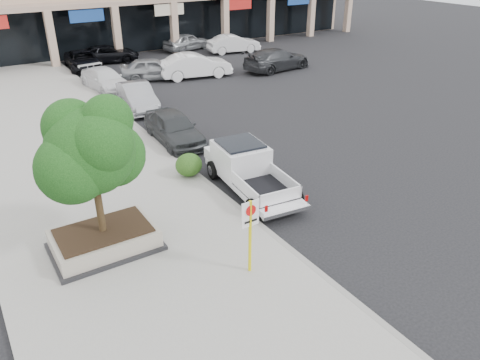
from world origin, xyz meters
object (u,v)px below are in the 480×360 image
at_px(curb_car_a, 174,128).
at_px(curb_car_b, 137,97).
at_px(pickup_truck, 252,172).
at_px(curb_car_d, 83,60).
at_px(lot_car_e, 187,42).
at_px(lot_car_c, 277,59).
at_px(lot_car_f, 234,44).
at_px(lot_car_b, 195,66).
at_px(no_parking_sign, 250,227).
at_px(planter_tree, 94,149).
at_px(lot_car_d, 108,54).
at_px(curb_car_c, 105,80).
at_px(lot_car_a, 153,69).
at_px(planter, 105,239).

height_order(curb_car_a, curb_car_b, curb_car_a).
xyz_separation_m(pickup_truck, curb_car_d, (0.01, 22.78, -0.16)).
relative_size(curb_car_a, lot_car_e, 1.01).
bearing_deg(pickup_truck, curb_car_a, 99.71).
xyz_separation_m(lot_car_c, lot_car_f, (0.52, 7.00, -0.05)).
bearing_deg(curb_car_b, lot_car_b, 43.81).
height_order(no_parking_sign, pickup_truck, no_parking_sign).
bearing_deg(planter_tree, no_parking_sign, -48.69).
xyz_separation_m(curb_car_d, lot_car_e, (9.66, 2.12, 0.06)).
bearing_deg(no_parking_sign, lot_car_c, 51.84).
distance_m(lot_car_b, lot_car_d, 8.65).
xyz_separation_m(curb_car_a, lot_car_f, (13.09, 15.86, -0.01)).
bearing_deg(no_parking_sign, lot_car_f, 59.25).
bearing_deg(lot_car_d, curb_car_a, -175.34).
relative_size(curb_car_d, lot_car_b, 0.97).
bearing_deg(pickup_truck, curb_car_c, 97.07).
bearing_deg(planter_tree, lot_car_c, 40.95).
bearing_deg(lot_car_e, pickup_truck, 144.98).
bearing_deg(lot_car_f, lot_car_a, 125.88).
relative_size(no_parking_sign, lot_car_d, 0.48).
height_order(planter_tree, no_parking_sign, planter_tree).
distance_m(curb_car_c, lot_car_e, 13.01).
distance_m(curb_car_d, lot_car_e, 9.89).
bearing_deg(planter_tree, curb_car_d, 75.95).
xyz_separation_m(pickup_truck, lot_car_b, (6.03, 16.26, -0.01)).
relative_size(no_parking_sign, curb_car_d, 0.47).
xyz_separation_m(curb_car_a, lot_car_b, (6.42, 10.21, 0.08)).
bearing_deg(lot_car_b, planter_tree, 155.13).
bearing_deg(curb_car_a, lot_car_c, 38.18).
xyz_separation_m(curb_car_c, lot_car_e, (9.99, 8.34, 0.07)).
height_order(lot_car_b, lot_car_d, lot_car_b).
bearing_deg(lot_car_c, lot_car_d, 40.53).
bearing_deg(lot_car_e, curb_car_d, 88.57).
relative_size(lot_car_b, lot_car_d, 1.06).
height_order(no_parking_sign, lot_car_d, no_parking_sign).
xyz_separation_m(planter_tree, lot_car_f, (18.57, 22.66, -2.67)).
xyz_separation_m(planter, curb_car_b, (6.02, 12.67, 0.26)).
height_order(no_parking_sign, lot_car_c, no_parking_sign).
bearing_deg(curb_car_c, lot_car_b, -10.29).
bearing_deg(planter, planter_tree, 48.97).
bearing_deg(pickup_truck, curb_car_d, 95.96).
height_order(planter, curb_car_d, curb_car_d).
xyz_separation_m(planter_tree, curb_car_a, (5.48, 6.80, -2.66)).
height_order(curb_car_a, lot_car_b, lot_car_b).
relative_size(planter_tree, lot_car_e, 0.91).
distance_m(curb_car_b, curb_car_c, 4.79).
bearing_deg(curb_car_d, lot_car_d, 35.31).
distance_m(planter_tree, no_parking_sign, 4.92).
bearing_deg(lot_car_b, curb_car_a, 157.94).
xyz_separation_m(curb_car_c, lot_car_d, (2.66, 7.54, -0.01)).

